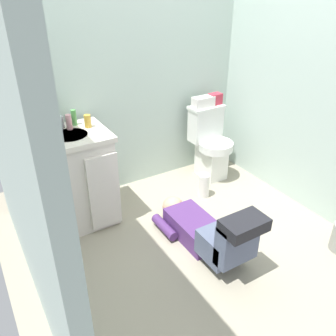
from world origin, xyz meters
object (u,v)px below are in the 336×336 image
object	(u,v)px
bottle_clear	(59,123)
paper_towel_roll	(204,186)
tissue_box	(203,102)
bottle_green	(74,117)
toilet	(210,144)
vanity_cabinet	(76,178)
person_plumber	(208,231)
soap_dispenser	(39,126)
faucet	(63,122)
bottle_amber	(88,121)
bottle_white	(50,124)
bottle_pink	(69,122)
toiletry_bag	(215,99)

from	to	relation	value
bottle_clear	paper_towel_roll	world-z (taller)	bottle_clear
tissue_box	bottle_green	bearing A→B (deg)	179.41
toilet	bottle_clear	xyz separation A→B (m)	(-1.48, 0.06, 0.51)
vanity_cabinet	person_plumber	distance (m)	1.17
tissue_box	soap_dispenser	bearing A→B (deg)	-179.13
paper_towel_roll	faucet	bearing A→B (deg)	160.54
toilet	person_plumber	distance (m)	1.21
person_plumber	bottle_amber	size ratio (longest dim) A/B	10.06
toilet	paper_towel_roll	world-z (taller)	toilet
vanity_cabinet	person_plumber	bearing A→B (deg)	-51.13
person_plumber	bottle_green	bearing A→B (deg)	120.44
faucet	bottle_white	world-z (taller)	bottle_white
bottle_white	bottle_amber	xyz separation A→B (m)	(0.28, -0.10, -0.00)
bottle_pink	vanity_cabinet	bearing A→B (deg)	-110.02
soap_dispenser	bottle_amber	size ratio (longest dim) A/B	1.57
toilet	bottle_clear	size ratio (longest dim) A/B	6.19
toiletry_bag	bottle_white	bearing A→B (deg)	179.75
vanity_cabinet	paper_towel_roll	world-z (taller)	vanity_cabinet
bottle_white	bottle_green	size ratio (longest dim) A/B	0.83
bottle_green	bottle_amber	world-z (taller)	bottle_green
tissue_box	paper_towel_roll	bearing A→B (deg)	-121.88
toilet	toiletry_bag	distance (m)	0.46
paper_towel_roll	vanity_cabinet	bearing A→B (deg)	167.22
bottle_clear	paper_towel_roll	bearing A→B (deg)	-17.81
bottle_white	bottle_amber	world-z (taller)	same
toilet	soap_dispenser	size ratio (longest dim) A/B	4.52
faucet	soap_dispenser	size ratio (longest dim) A/B	0.60
bottle_amber	paper_towel_roll	xyz separation A→B (m)	(0.97, -0.32, -0.75)
toiletry_bag	bottle_white	size ratio (longest dim) A/B	1.16
toilet	bottle_white	bearing A→B (deg)	176.39
toiletry_bag	paper_towel_roll	distance (m)	0.90
toilet	person_plumber	bearing A→B (deg)	-127.52
faucet	toiletry_bag	xyz separation A→B (m)	(1.55, 0.00, -0.06)
toilet	bottle_amber	bearing A→B (deg)	-179.86
toiletry_bag	vanity_cabinet	bearing A→B (deg)	-174.46
person_plumber	paper_towel_roll	xyz separation A→B (m)	(0.43, 0.63, -0.06)
paper_towel_roll	bottle_clear	bearing A→B (deg)	162.19
tissue_box	soap_dispenser	world-z (taller)	soap_dispenser
vanity_cabinet	bottle_clear	xyz separation A→B (m)	(-0.04, 0.12, 0.46)
person_plumber	soap_dispenser	world-z (taller)	soap_dispenser
bottle_clear	bottle_green	xyz separation A→B (m)	(0.13, 0.04, 0.00)
soap_dispenser	bottle_clear	size ratio (longest dim) A/B	1.37
bottle_amber	person_plumber	bearing A→B (deg)	-60.19
bottle_white	vanity_cabinet	bearing A→B (deg)	-56.69
soap_dispenser	bottle_clear	bearing A→B (deg)	-2.18
faucet	bottle_clear	world-z (taller)	bottle_clear
tissue_box	toilet	bearing A→B (deg)	-63.57
vanity_cabinet	person_plumber	world-z (taller)	vanity_cabinet
bottle_white	bottle_green	xyz separation A→B (m)	(0.20, 0.01, 0.01)
toilet	bottle_clear	bearing A→B (deg)	177.67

